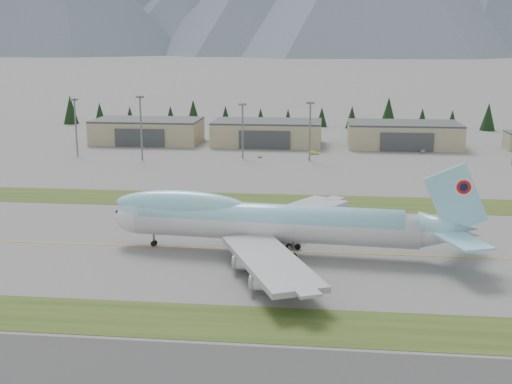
# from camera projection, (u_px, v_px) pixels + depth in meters

# --- Properties ---
(ground) EXTENTS (7000.00, 7000.00, 0.00)m
(ground) POSITION_uv_depth(u_px,v_px,m) (273.00, 251.00, 141.75)
(ground) COLOR slate
(ground) RESTS_ON ground
(grass_strip_near) EXTENTS (400.00, 14.00, 0.08)m
(grass_strip_near) POSITION_uv_depth(u_px,v_px,m) (254.00, 324.00, 104.97)
(grass_strip_near) COLOR #334819
(grass_strip_near) RESTS_ON ground
(grass_strip_far) EXTENTS (400.00, 18.00, 0.08)m
(grass_strip_far) POSITION_uv_depth(u_px,v_px,m) (286.00, 202.00, 185.30)
(grass_strip_far) COLOR #334819
(grass_strip_far) RESTS_ON ground
(taxiway_line_main) EXTENTS (400.00, 0.40, 0.02)m
(taxiway_line_main) POSITION_uv_depth(u_px,v_px,m) (273.00, 251.00, 141.75)
(taxiway_line_main) COLOR gold
(taxiway_line_main) RESTS_ON ground
(boeing_747_freighter) EXTENTS (81.51, 70.18, 21.47)m
(boeing_747_freighter) POSITION_uv_depth(u_px,v_px,m) (270.00, 222.00, 138.86)
(boeing_747_freighter) COLOR silver
(boeing_747_freighter) RESTS_ON ground
(hangar_left) EXTENTS (48.00, 26.60, 10.80)m
(hangar_left) POSITION_uv_depth(u_px,v_px,m) (148.00, 131.00, 292.95)
(hangar_left) COLOR #998F6B
(hangar_left) RESTS_ON ground
(hangar_center) EXTENTS (48.00, 26.60, 10.80)m
(hangar_center) POSITION_uv_depth(u_px,v_px,m) (267.00, 133.00, 287.17)
(hangar_center) COLOR #998F6B
(hangar_center) RESTS_ON ground
(hangar_right) EXTENTS (48.00, 26.60, 10.80)m
(hangar_right) POSITION_uv_depth(u_px,v_px,m) (403.00, 135.00, 280.87)
(hangar_right) COLOR #998F6B
(hangar_right) RESTS_ON ground
(floodlight_masts) EXTENTS (191.92, 10.50, 24.88)m
(floodlight_masts) POSITION_uv_depth(u_px,v_px,m) (304.00, 119.00, 245.50)
(floodlight_masts) COLOR slate
(floodlight_masts) RESTS_ON ground
(service_vehicle_a) EXTENTS (2.44, 3.62, 1.14)m
(service_vehicle_a) POSITION_uv_depth(u_px,v_px,m) (260.00, 157.00, 256.50)
(service_vehicle_a) COLOR silver
(service_vehicle_a) RESTS_ON ground
(service_vehicle_b) EXTENTS (4.18, 1.70, 1.35)m
(service_vehicle_b) POSITION_uv_depth(u_px,v_px,m) (314.00, 154.00, 263.53)
(service_vehicle_b) COLOR gold
(service_vehicle_b) RESTS_ON ground
(service_vehicle_c) EXTENTS (3.19, 4.72, 1.27)m
(service_vehicle_c) POSITION_uv_depth(u_px,v_px,m) (423.00, 153.00, 266.92)
(service_vehicle_c) COLOR silver
(service_vehicle_c) RESTS_ON ground
(conifer_belt) EXTENTS (269.64, 13.48, 16.76)m
(conifer_belt) POSITION_uv_depth(u_px,v_px,m) (295.00, 115.00, 345.29)
(conifer_belt) COLOR black
(conifer_belt) RESTS_ON ground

